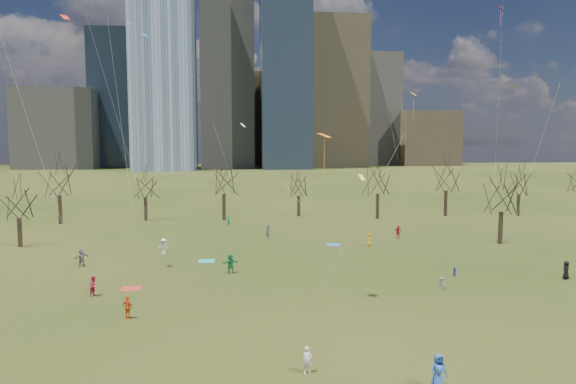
{
  "coord_description": "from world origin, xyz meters",
  "views": [
    {
      "loc": [
        -5.37,
        -39.14,
        11.98
      ],
      "look_at": [
        0.0,
        12.0,
        7.0
      ],
      "focal_mm": 32.0,
      "sensor_mm": 36.0,
      "label": 1
    }
  ],
  "objects": [
    {
      "name": "person_14",
      "position": [
        -1.21,
        24.26,
        0.83
      ],
      "size": [
        1.0,
        1.02,
        1.65
      ],
      "primitive_type": "imported",
      "rotation": [
        0.0,
        0.0,
        2.27
      ],
      "color": "slate",
      "rests_on": "ground"
    },
    {
      "name": "person_1",
      "position": [
        -1.68,
        -13.68,
        0.71
      ],
      "size": [
        0.59,
        0.48,
        1.41
      ],
      "primitive_type": "imported",
      "rotation": [
        0.0,
        0.0,
        0.31
      ],
      "color": "silver",
      "rests_on": "ground"
    },
    {
      "name": "person_3",
      "position": [
        11.38,
        0.13,
        0.54
      ],
      "size": [
        0.62,
        0.8,
        1.08
      ],
      "primitive_type": "imported",
      "rotation": [
        0.0,
        0.0,
        1.91
      ],
      "color": "slate",
      "rests_on": "ground"
    },
    {
      "name": "person_2",
      "position": [
        -16.37,
        1.4,
        0.8
      ],
      "size": [
        0.88,
        0.96,
        1.6
      ],
      "primitive_type": "imported",
      "rotation": [
        0.0,
        0.0,
        1.13
      ],
      "color": "#B3193C",
      "rests_on": "ground"
    },
    {
      "name": "kites_airborne",
      "position": [
        7.34,
        13.0,
        12.38
      ],
      "size": [
        56.22,
        41.86,
        29.31
      ],
      "color": "orange",
      "rests_on": "ground"
    },
    {
      "name": "ground",
      "position": [
        0.0,
        0.0,
        0.0
      ],
      "size": [
        500.0,
        500.0,
        0.0
      ],
      "primitive_type": "plane",
      "color": "black",
      "rests_on": "ground"
    },
    {
      "name": "person_11",
      "position": [
        -20.14,
        11.41,
        0.89
      ],
      "size": [
        1.58,
        1.5,
        1.78
      ],
      "primitive_type": "imported",
      "rotation": [
        0.0,
        0.0,
        0.73
      ],
      "color": "slate",
      "rests_on": "ground"
    },
    {
      "name": "person_8",
      "position": [
        14.02,
        3.7,
        0.46
      ],
      "size": [
        0.54,
        0.57,
        0.93
      ],
      "primitive_type": "imported",
      "rotation": [
        0.0,
        0.0,
        5.27
      ],
      "color": "#2A2FB6",
      "rests_on": "ground"
    },
    {
      "name": "person_4",
      "position": [
        -12.67,
        -4.2,
        0.8
      ],
      "size": [
        1.0,
        0.84,
        1.6
      ],
      "primitive_type": "imported",
      "rotation": [
        0.0,
        0.0,
        2.56
      ],
      "color": "#D95518",
      "rests_on": "ground"
    },
    {
      "name": "person_5",
      "position": [
        -5.8,
        7.35,
        0.91
      ],
      "size": [
        1.76,
        0.94,
        1.81
      ],
      "primitive_type": "imported",
      "rotation": [
        0.0,
        0.0,
        3.4
      ],
      "color": "#1A783E",
      "rests_on": "ground"
    },
    {
      "name": "person_12",
      "position": [
        10.15,
        18.24,
        0.75
      ],
      "size": [
        0.66,
        0.84,
        1.51
      ],
      "primitive_type": "imported",
      "rotation": [
        0.0,
        0.0,
        1.3
      ],
      "color": "gold",
      "rests_on": "ground"
    },
    {
      "name": "person_13",
      "position": [
        -6.24,
        34.16,
        0.75
      ],
      "size": [
        0.51,
        0.63,
        1.5
      ],
      "primitive_type": "imported",
      "rotation": [
        0.0,
        0.0,
        1.88
      ],
      "color": "#1C8055",
      "rests_on": "ground"
    },
    {
      "name": "bare_tree_row",
      "position": [
        -0.09,
        37.22,
        6.12
      ],
      "size": [
        113.04,
        29.8,
        9.5
      ],
      "color": "black",
      "rests_on": "ground"
    },
    {
      "name": "blanket_crimson",
      "position": [
        -13.9,
        3.12,
        0.01
      ],
      "size": [
        1.6,
        1.5,
        0.03
      ],
      "primitive_type": "cube",
      "color": "#B02D23",
      "rests_on": "ground"
    },
    {
      "name": "person_6",
      "position": [
        23.55,
        2.19,
        0.81
      ],
      "size": [
        0.84,
        0.94,
        1.62
      ],
      "primitive_type": "imported",
      "rotation": [
        0.0,
        0.0,
        4.19
      ],
      "color": "black",
      "rests_on": "ground"
    },
    {
      "name": "downtown_skyline",
      "position": [
        -2.43,
        210.64,
        39.01
      ],
      "size": [
        212.5,
        78.0,
        118.0
      ],
      "color": "slate",
      "rests_on": "ground"
    },
    {
      "name": "person_0",
      "position": [
        4.44,
        -16.01,
        0.87
      ],
      "size": [
        0.9,
        0.64,
        1.75
      ],
      "primitive_type": "imported",
      "rotation": [
        0.0,
        0.0,
        0.1
      ],
      "color": "#2957B5",
      "rests_on": "ground"
    },
    {
      "name": "person_9",
      "position": [
        -13.05,
        16.42,
        0.85
      ],
      "size": [
        1.19,
        0.82,
        1.69
      ],
      "primitive_type": "imported",
      "rotation": [
        0.0,
        0.0,
        6.1
      ],
      "color": "silver",
      "rests_on": "ground"
    },
    {
      "name": "person_10",
      "position": [
        14.83,
        22.09,
        0.86
      ],
      "size": [
        1.05,
        0.53,
        1.73
      ],
      "primitive_type": "imported",
      "rotation": [
        0.0,
        0.0,
        6.17
      ],
      "color": "maroon",
      "rests_on": "ground"
    },
    {
      "name": "blanket_teal",
      "position": [
        -8.25,
        12.44,
        0.01
      ],
      "size": [
        1.6,
        1.5,
        0.03
      ],
      "primitive_type": "cube",
      "color": "teal",
      "rests_on": "ground"
    },
    {
      "name": "blanket_navy",
      "position": [
        6.15,
        19.34,
        0.01
      ],
      "size": [
        1.6,
        1.5,
        0.03
      ],
      "primitive_type": "cube",
      "color": "#2660B5",
      "rests_on": "ground"
    }
  ]
}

